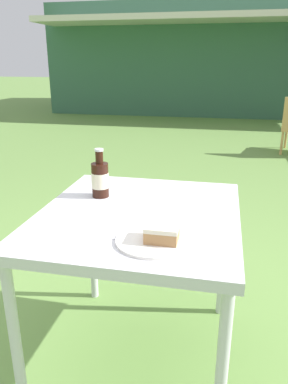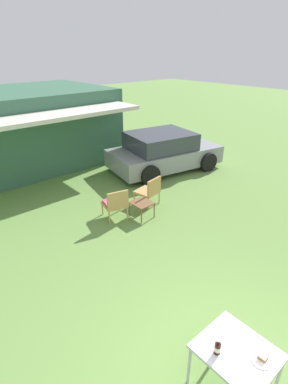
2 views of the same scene
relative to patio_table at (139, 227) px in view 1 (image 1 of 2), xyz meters
name	(u,v)px [view 1 (image 1 of 2)]	position (x,y,z in m)	size (l,w,h in m)	color
ground_plane	(140,355)	(0.00, 0.00, -0.66)	(60.00, 60.00, 0.00)	#6B9347
cabin_building	(222,60)	(0.14, 10.05, 0.67)	(8.55, 5.54, 2.64)	#38664C
patio_table	(139,227)	(0.00, 0.00, 0.00)	(0.80, 0.89, 0.73)	silver
cake_on_plate	(157,237)	(0.12, -0.25, 0.09)	(0.25, 0.25, 0.06)	white
cola_bottle_near	(100,179)	(-0.21, 0.14, 0.15)	(0.08, 0.08, 0.22)	black
fork	(141,239)	(0.06, -0.24, 0.07)	(0.18, 0.05, 0.01)	silver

